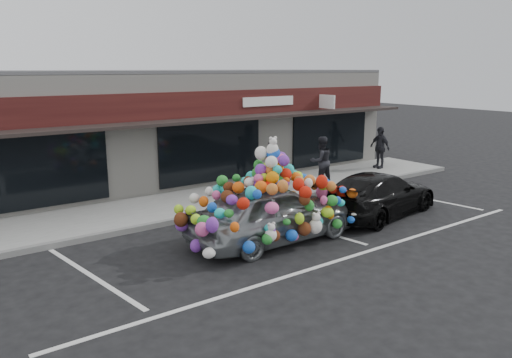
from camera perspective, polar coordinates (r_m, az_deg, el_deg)
ground at (r=12.61m, az=-3.89°, el=-7.89°), size 90.00×90.00×0.00m
shop_building at (r=19.62m, az=-17.30°, el=5.47°), size 24.00×7.20×4.31m
sidewalk at (r=15.95m, az=-11.59°, el=-3.41°), size 26.00×3.00×0.15m
kerb at (r=14.65m, az=-9.13°, el=-4.76°), size 26.00×0.18×0.16m
parking_stripe_left at (r=11.54m, az=-18.25°, el=-10.49°), size 0.73×4.37×0.01m
parking_stripe_mid at (r=14.34m, az=5.22°, el=-5.33°), size 0.73×4.37×0.01m
parking_stripe_right at (r=18.23m, az=18.13°, el=-2.01°), size 0.73×4.37×0.01m
lane_line at (r=12.12m, az=10.20°, el=-8.90°), size 14.00×0.12×0.01m
toy_car at (r=12.78m, az=1.88°, el=-3.07°), size 3.27×4.83×2.81m
black_sedan at (r=15.56m, az=13.83°, el=-1.69°), size 2.59×4.82×1.33m
pedestrian_a at (r=18.61m, az=1.67°, el=1.91°), size 0.62×0.43×1.61m
pedestrian_b at (r=18.42m, az=7.43°, el=2.04°), size 0.98×0.81×1.82m
pedestrian_c at (r=22.19m, az=13.95°, el=3.52°), size 1.08×0.51×1.79m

